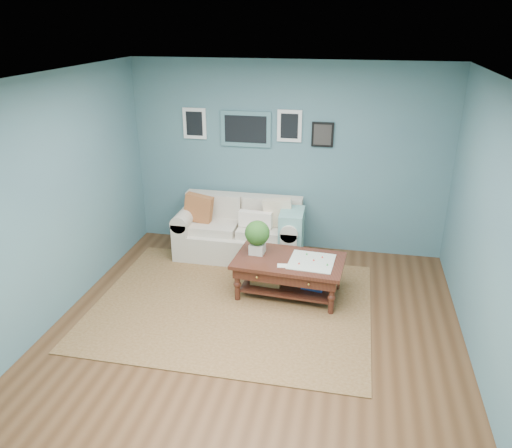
# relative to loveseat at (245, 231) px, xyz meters

# --- Properties ---
(room_shell) EXTENTS (5.00, 5.02, 2.70)m
(room_shell) POSITION_rel_loveseat_xyz_m (0.51, -1.97, 0.98)
(room_shell) COLOR brown
(room_shell) RESTS_ON ground
(area_rug) EXTENTS (3.26, 2.61, 0.01)m
(area_rug) POSITION_rel_loveseat_xyz_m (0.15, -1.36, -0.37)
(area_rug) COLOR brown
(area_rug) RESTS_ON ground
(loveseat) EXTENTS (1.81, 0.82, 0.93)m
(loveseat) POSITION_rel_loveseat_xyz_m (0.00, 0.00, 0.00)
(loveseat) COLOR beige
(loveseat) RESTS_ON ground
(coffee_table) EXTENTS (1.37, 0.86, 0.92)m
(coffee_table) POSITION_rel_loveseat_xyz_m (0.70, -0.97, 0.03)
(coffee_table) COLOR #371211
(coffee_table) RESTS_ON ground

